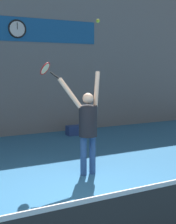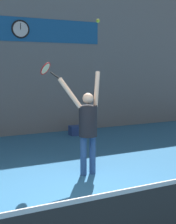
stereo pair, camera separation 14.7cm
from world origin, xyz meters
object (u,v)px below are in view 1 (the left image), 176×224
tennis_player (88,124)px  equipment_bag (78,130)px  scoreboard_clock (17,29)px  tennis_racket (46,69)px  tennis_ball (98,21)px

tennis_player → equipment_bag: tennis_player is taller
scoreboard_clock → tennis_player: (0.25, -4.41, -2.34)m
scoreboard_clock → tennis_player: size_ratio=0.27×
scoreboard_clock → tennis_racket: bearing=-96.5°
tennis_player → tennis_ball: (0.19, -0.08, 2.02)m
tennis_player → tennis_ball: size_ratio=29.83×
scoreboard_clock → tennis_ball: scoreboard_clock is taller
tennis_racket → tennis_ball: size_ratio=5.77×
tennis_ball → equipment_bag: tennis_ball is taller
tennis_racket → tennis_ball: tennis_ball is taller
tennis_ball → equipment_bag: size_ratio=0.09×
tennis_racket → tennis_ball: 1.39m
scoreboard_clock → tennis_racket: (-0.45, -3.93, -1.25)m
tennis_racket → equipment_bag: size_ratio=0.53×
scoreboard_clock → equipment_bag: size_ratio=0.75×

